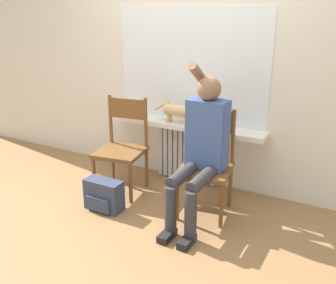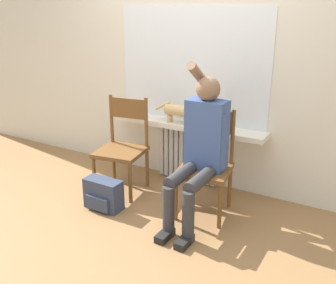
# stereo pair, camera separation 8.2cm
# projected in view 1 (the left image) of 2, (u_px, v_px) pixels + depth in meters

# --- Properties ---
(ground_plane) EXTENTS (12.00, 12.00, 0.00)m
(ground_plane) POSITION_uv_depth(u_px,v_px,m) (127.00, 229.00, 3.35)
(ground_plane) COLOR olive
(wall_with_window) EXTENTS (7.00, 0.06, 2.70)m
(wall_with_window) POSITION_uv_depth(u_px,v_px,m) (192.00, 53.00, 3.91)
(wall_with_window) COLOR silver
(wall_with_window) RESTS_ON ground_plane
(radiator) EXTENTS (0.68, 0.08, 0.61)m
(radiator) POSITION_uv_depth(u_px,v_px,m) (187.00, 153.00, 4.20)
(radiator) COLOR silver
(radiator) RESTS_ON ground_plane
(windowsill) EXTENTS (1.70, 0.25, 0.05)m
(windowsill) POSITION_uv_depth(u_px,v_px,m) (184.00, 125.00, 4.02)
(windowsill) COLOR white
(windowsill) RESTS_ON radiator
(window_glass) EXTENTS (1.63, 0.01, 1.13)m
(window_glass) POSITION_uv_depth(u_px,v_px,m) (191.00, 66.00, 3.93)
(window_glass) COLOR white
(window_glass) RESTS_ON windowsill
(chair_left) EXTENTS (0.51, 0.51, 0.95)m
(chair_left) POSITION_uv_depth(u_px,v_px,m) (122.00, 146.00, 3.92)
(chair_left) COLOR brown
(chair_left) RESTS_ON ground_plane
(chair_right) EXTENTS (0.51, 0.51, 0.95)m
(chair_right) POSITION_uv_depth(u_px,v_px,m) (207.00, 163.00, 3.50)
(chair_right) COLOR brown
(chair_right) RESTS_ON ground_plane
(person) EXTENTS (0.36, 1.04, 1.38)m
(person) POSITION_uv_depth(u_px,v_px,m) (202.00, 144.00, 3.32)
(person) COLOR #333338
(person) RESTS_ON ground_plane
(cat) EXTENTS (0.47, 0.11, 0.22)m
(cat) POSITION_uv_depth(u_px,v_px,m) (179.00, 111.00, 3.95)
(cat) COLOR #DBB77A
(cat) RESTS_ON windowsill
(backpack) EXTENTS (0.36, 0.19, 0.29)m
(backpack) POSITION_uv_depth(u_px,v_px,m) (104.00, 195.00, 3.63)
(backpack) COLOR #333D56
(backpack) RESTS_ON ground_plane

